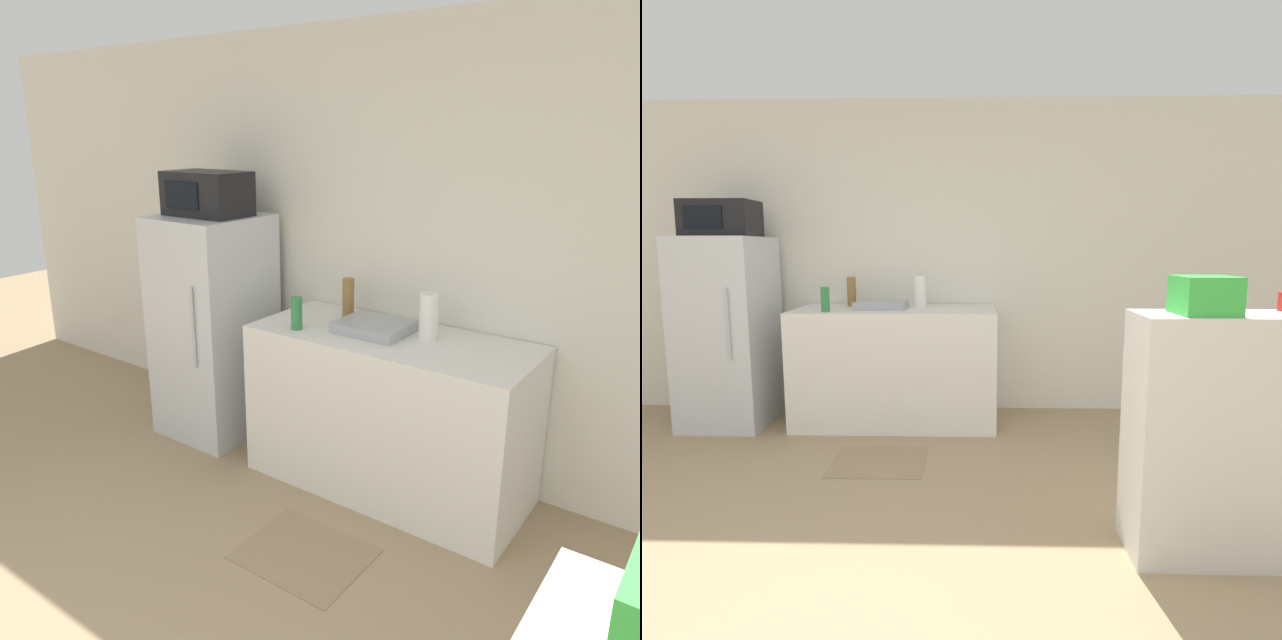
% 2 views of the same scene
% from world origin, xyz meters
% --- Properties ---
extents(wall_back, '(8.00, 0.06, 2.60)m').
position_xyz_m(wall_back, '(0.00, 3.04, 1.30)').
color(wall_back, silver).
rests_on(wall_back, ground_plane).
extents(refrigerator, '(0.62, 0.68, 1.48)m').
position_xyz_m(refrigerator, '(-1.33, 2.61, 0.74)').
color(refrigerator, silver).
rests_on(refrigerator, ground_plane).
extents(microwave, '(0.52, 0.34, 0.27)m').
position_xyz_m(microwave, '(-1.33, 2.61, 1.62)').
color(microwave, black).
rests_on(microwave, refrigerator).
extents(counter, '(1.57, 0.69, 0.92)m').
position_xyz_m(counter, '(-0.01, 2.66, 0.46)').
color(counter, silver).
rests_on(counter, ground_plane).
extents(sink_basin, '(0.39, 0.33, 0.06)m').
position_xyz_m(sink_basin, '(-0.12, 2.67, 0.95)').
color(sink_basin, '#9EA3A8').
rests_on(sink_basin, counter).
extents(bottle_tall, '(0.07, 0.07, 0.24)m').
position_xyz_m(bottle_tall, '(-0.39, 2.81, 1.04)').
color(bottle_tall, olive).
rests_on(bottle_tall, counter).
extents(bottle_short, '(0.06, 0.06, 0.18)m').
position_xyz_m(bottle_short, '(-0.50, 2.45, 1.01)').
color(bottle_short, '#2D7F42').
rests_on(bottle_short, counter).
extents(paper_towel_roll, '(0.10, 0.10, 0.25)m').
position_xyz_m(paper_towel_roll, '(0.18, 2.72, 1.05)').
color(paper_towel_roll, white).
rests_on(paper_towel_roll, counter).
extents(kitchen_rug, '(0.61, 0.51, 0.01)m').
position_xyz_m(kitchen_rug, '(-0.01, 1.87, 0.00)').
color(kitchen_rug, '#937A5B').
rests_on(kitchen_rug, ground_plane).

